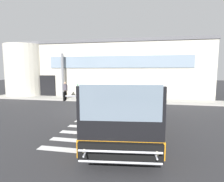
# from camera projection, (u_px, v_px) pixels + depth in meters

# --- Properties ---
(ground_plane) EXTENTS (80.00, 90.00, 0.02)m
(ground_plane) POSITION_uv_depth(u_px,v_px,m) (91.00, 112.00, 12.57)
(ground_plane) COLOR #2B2B2D
(ground_plane) RESTS_ON ground
(bay_paint_stripes) EXTENTS (4.40, 3.96, 0.01)m
(bay_paint_stripes) POSITION_uv_depth(u_px,v_px,m) (105.00, 134.00, 8.10)
(bay_paint_stripes) COLOR silver
(bay_paint_stripes) RESTS_ON ground
(terminal_building) EXTENTS (22.45, 13.80, 6.10)m
(terminal_building) POSITION_uv_depth(u_px,v_px,m) (112.00, 70.00, 23.67)
(terminal_building) COLOR beige
(terminal_building) RESTS_ON ground
(boarding_curb) EXTENTS (24.65, 2.00, 0.15)m
(boarding_curb) POSITION_uv_depth(u_px,v_px,m) (106.00, 100.00, 17.24)
(boarding_curb) COLOR #9E9B93
(boarding_curb) RESTS_ON ground
(entry_support_column) EXTENTS (0.28, 0.28, 4.54)m
(entry_support_column) POSITION_uv_depth(u_px,v_px,m) (63.00, 75.00, 18.42)
(entry_support_column) COLOR slate
(entry_support_column) RESTS_ON boarding_curb
(bus_main_foreground) EXTENTS (3.77, 11.23, 2.70)m
(bus_main_foreground) POSITION_uv_depth(u_px,v_px,m) (122.00, 98.00, 10.22)
(bus_main_foreground) COLOR black
(bus_main_foreground) RESTS_ON ground
(passenger_near_column) EXTENTS (0.57, 0.32, 1.68)m
(passenger_near_column) POSITION_uv_depth(u_px,v_px,m) (65.00, 89.00, 17.26)
(passenger_near_column) COLOR #4C4233
(passenger_near_column) RESTS_ON boarding_curb
(passenger_by_doorway) EXTENTS (0.56, 0.34, 1.68)m
(passenger_by_doorway) POSITION_uv_depth(u_px,v_px,m) (80.00, 89.00, 17.62)
(passenger_by_doorway) COLOR #1E2338
(passenger_by_doorway) RESTS_ON boarding_curb
(passenger_at_curb_edge) EXTENTS (0.52, 0.50, 1.68)m
(passenger_at_curb_edge) POSITION_uv_depth(u_px,v_px,m) (91.00, 89.00, 17.61)
(passenger_at_curb_edge) COLOR #4C4233
(passenger_at_curb_edge) RESTS_ON boarding_curb
(safety_bollard_yellow) EXTENTS (0.18, 0.18, 0.90)m
(safety_bollard_yellow) POSITION_uv_depth(u_px,v_px,m) (93.00, 98.00, 16.20)
(safety_bollard_yellow) COLOR yellow
(safety_bollard_yellow) RESTS_ON ground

